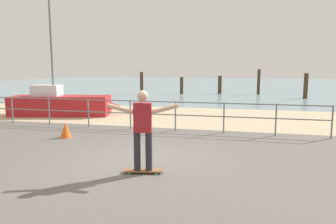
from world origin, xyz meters
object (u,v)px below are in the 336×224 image
Objects in this scene: sailboat at (64,104)px; traffic_cone at (66,130)px; skateboarder at (143,126)px; skateboard at (143,171)px.

sailboat reaches higher than traffic_cone.
skateboarder reaches higher than traffic_cone.
skateboard is 4.31m from traffic_cone.
sailboat is 4.97m from traffic_cone.
sailboat is at bearing 122.22° from traffic_cone.
sailboat is 3.24× the size of skateboarder.
skateboarder is 4.38m from traffic_cone.
sailboat reaches higher than skateboard.
skateboard is 0.95m from skateboarder.
skateboarder is 3.30× the size of traffic_cone.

